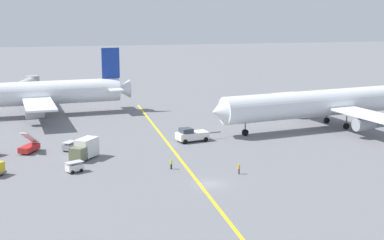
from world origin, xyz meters
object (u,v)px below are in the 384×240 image
airliner_at_gate_left (28,94)px  ground_crew_marshaller_foreground (239,169)px  airliner_being_pushed (326,103)px  gse_baggage_cart_near_cluster (75,167)px  gse_baggage_cart_trailing (70,146)px  gse_catering_truck_tall (85,149)px  pushback_tug (191,135)px  jet_bridge (28,84)px  gse_stair_truck_yellow (29,147)px  ground_crew_ramp_agent_by_cones (171,164)px

airliner_at_gate_left → ground_crew_marshaller_foreground: bearing=-58.5°
ground_crew_marshaller_foreground → airliner_being_pushed: bearing=45.4°
gse_baggage_cart_near_cluster → gse_baggage_cart_trailing: size_ratio=1.00×
gse_catering_truck_tall → pushback_tug: bearing=22.3°
airliner_being_pushed → jet_bridge: airliner_being_pushed is taller
pushback_tug → gse_stair_truck_yellow: size_ratio=1.92×
gse_baggage_cart_near_cluster → gse_stair_truck_yellow: (-7.66, 14.38, 0.16)m
pushback_tug → gse_baggage_cart_trailing: (-23.28, -2.21, -0.43)m
airliner_at_gate_left → gse_baggage_cart_trailing: (9.03, -35.82, -4.49)m
gse_stair_truck_yellow → gse_baggage_cart_trailing: size_ratio=1.56×
airliner_at_gate_left → airliner_being_pushed: airliner_at_gate_left is taller
ground_crew_ramp_agent_by_cones → airliner_being_pushed: bearing=32.0°
airliner_at_gate_left → airliner_being_pushed: size_ratio=0.93×
pushback_tug → ground_crew_marshaller_foreground: bearing=-84.0°
gse_stair_truck_yellow → ground_crew_ramp_agent_by_cones: (22.95, -16.08, -0.15)m
gse_baggage_cart_trailing → pushback_tug: bearing=5.4°
airliner_being_pushed → gse_baggage_cart_trailing: size_ratio=17.10×
airliner_being_pushed → airliner_at_gate_left: bearing=156.7°
gse_catering_truck_tall → airliner_at_gate_left: bearing=105.3°
gse_stair_truck_yellow → ground_crew_marshaller_foreground: 39.03m
pushback_tug → gse_stair_truck_yellow: gse_stair_truck_yellow is taller
gse_catering_truck_tall → ground_crew_ramp_agent_by_cones: bearing=-35.1°
airliner_at_gate_left → gse_baggage_cart_near_cluster: size_ratio=15.96×
gse_stair_truck_yellow → gse_baggage_cart_trailing: 7.11m
airliner_at_gate_left → airliner_being_pushed: 69.14m
airliner_being_pushed → gse_catering_truck_tall: (-51.98, -14.73, -3.56)m
airliner_being_pushed → ground_crew_ramp_agent_by_cones: airliner_being_pushed is taller
ground_crew_marshaller_foreground → jet_bridge: size_ratio=0.10×
pushback_tug → gse_baggage_cart_near_cluster: size_ratio=3.00×
airliner_being_pushed → ground_crew_marshaller_foreground: airliner_being_pushed is taller
jet_bridge → gse_catering_truck_tall: bearing=-79.3°
airliner_at_gate_left → pushback_tug: airliner_at_gate_left is taller
gse_catering_truck_tall → ground_crew_ramp_agent_by_cones: gse_catering_truck_tall is taller
airliner_at_gate_left → ground_crew_ramp_agent_by_cones: (24.89, -51.51, -4.48)m
ground_crew_marshaller_foreground → gse_baggage_cart_near_cluster: bearing=164.9°
gse_catering_truck_tall → ground_crew_ramp_agent_by_cones: size_ratio=3.65×
airliner_at_gate_left → gse_baggage_cart_trailing: size_ratio=15.98×
gse_baggage_cart_trailing → airliner_at_gate_left: bearing=104.2°
gse_baggage_cart_trailing → ground_crew_marshaller_foreground: (25.71, -20.77, 0.01)m
gse_catering_truck_tall → gse_baggage_cart_near_cluster: gse_catering_truck_tall is taller
airliner_at_gate_left → ground_crew_ramp_agent_by_cones: airliner_at_gate_left is taller
gse_baggage_cart_trailing → ground_crew_ramp_agent_by_cones: size_ratio=1.87×
gse_baggage_cart_trailing → jet_bridge: jet_bridge is taller
gse_catering_truck_tall → jet_bridge: jet_bridge is taller
gse_catering_truck_tall → jet_bridge: bearing=100.7°
gse_catering_truck_tall → gse_baggage_cart_near_cluster: 7.97m
gse_baggage_cart_near_cluster → jet_bridge: jet_bridge is taller
airliner_being_pushed → jet_bridge: 84.87m
ground_crew_marshaller_foreground → ground_crew_ramp_agent_by_cones: (-9.85, 5.07, -0.00)m
airliner_being_pushed → pushback_tug: bearing=-168.7°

